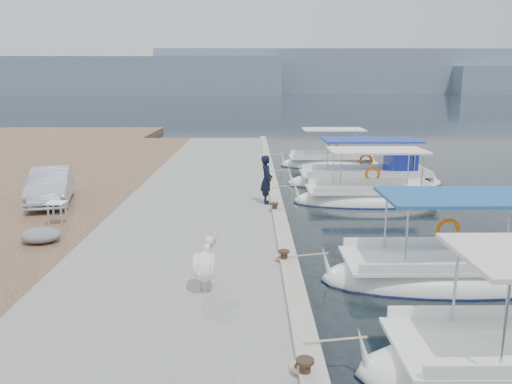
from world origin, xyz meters
TOP-DOWN VIEW (x-y plane):
  - ground at (0.00, 0.00)m, footprint 400.00×400.00m
  - concrete_quay at (-3.00, 5.00)m, footprint 6.00×40.00m
  - quay_curb at (-0.22, 5.00)m, footprint 0.44×40.00m
  - cobblestone_strip at (-8.00, 5.00)m, footprint 4.00×40.00m
  - distant_hills at (29.61, 201.49)m, footprint 330.00×60.00m
  - fishing_caique_b at (3.89, -3.49)m, footprint 6.61×2.45m
  - fishing_caique_c at (3.84, 4.95)m, footprint 6.51×2.37m
  - fishing_caique_d at (4.53, 8.71)m, footprint 7.66×2.61m
  - fishing_caique_e at (3.56, 14.20)m, footprint 5.94×2.38m
  - mooring_bollards at (-0.35, 1.50)m, footprint 0.28×20.28m
  - pelican at (-2.17, -5.13)m, footprint 0.64×1.45m
  - fisherman at (-0.60, 2.79)m, footprint 0.50×0.70m
  - parked_car at (-8.65, 2.94)m, footprint 2.33×4.15m
  - tarp_bundle at (-7.12, -1.79)m, footprint 1.10×0.90m
  - folding_table at (-7.31, -0.01)m, footprint 0.55×0.55m

SIDE VIEW (x-z plane):
  - ground at x=0.00m, z-range 0.00..0.00m
  - fishing_caique_b at x=3.89m, z-range -1.29..1.54m
  - fishing_caique_c at x=3.84m, z-range -1.29..1.54m
  - fishing_caique_e at x=3.56m, z-range -1.29..1.54m
  - fishing_caique_d at x=4.53m, z-range -1.23..1.60m
  - concrete_quay at x=-3.00m, z-range 0.00..0.50m
  - cobblestone_strip at x=-8.00m, z-range 0.00..0.50m
  - quay_curb at x=-0.22m, z-range 0.50..0.62m
  - mooring_bollards at x=-0.35m, z-range 0.53..0.86m
  - tarp_bundle at x=-7.12m, z-range 0.50..0.90m
  - folding_table at x=-7.31m, z-range 0.66..1.39m
  - pelican at x=-2.17m, z-range 0.52..1.63m
  - parked_car at x=-8.65m, z-range 0.50..1.79m
  - fisherman at x=-0.60m, z-range 0.50..2.30m
  - distant_hills at x=29.61m, z-range -1.39..16.61m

